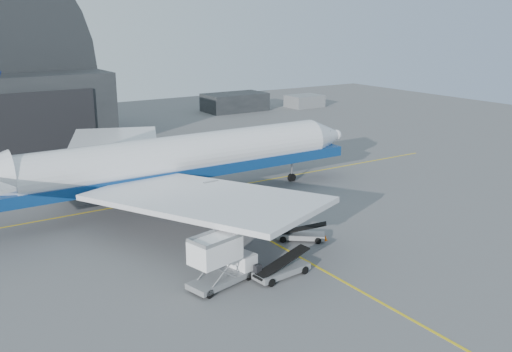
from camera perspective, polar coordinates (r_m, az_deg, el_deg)
ground at (r=52.98m, az=2.82°, el=-7.25°), size 200.00×200.00×0.00m
taxi_lines at (r=62.98m, az=-3.94°, el=-3.50°), size 80.00×42.12×0.02m
distant_bldg_a at (r=131.56m, az=-2.12°, el=6.53°), size 14.00×8.00×4.00m
distant_bldg_b at (r=137.81m, az=4.86°, el=6.90°), size 8.00×6.00×2.80m
airliner at (r=64.55m, az=-8.87°, el=1.46°), size 51.14×49.59×17.95m
catering_truck at (r=45.32m, az=-3.61°, el=-8.50°), size 6.27×3.49×4.07m
pushback_tug at (r=60.06m, az=-2.29°, el=-3.69°), size 4.47×2.84×1.98m
belt_loader_a at (r=47.26m, az=2.52°, el=-9.35°), size 5.42×2.33×2.03m
belt_loader_b at (r=54.78m, az=4.43°, el=-5.86°), size 4.50×4.02×1.84m
traffic_cone at (r=55.08m, az=6.96°, el=-6.16°), size 0.36×0.36×0.52m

